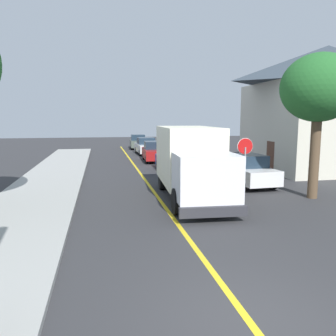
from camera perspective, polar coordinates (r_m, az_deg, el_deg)
ground_plane at (r=6.79m, az=13.52°, el=-23.89°), size 120.00×120.00×0.00m
centre_line_yellow at (r=15.79m, az=-1.90°, el=-4.73°), size 0.16×56.00×0.01m
box_truck at (r=15.14m, az=3.87°, el=1.46°), size 2.82×7.31×3.20m
parked_car_near at (r=22.75m, az=0.84°, el=1.35°), size 1.83×4.41×1.67m
parked_car_mid at (r=28.36m, az=-2.32°, el=2.76°), size 1.99×4.48×1.67m
parked_car_far at (r=33.80m, az=-3.75°, el=3.66°), size 1.92×4.45×1.67m
parked_car_furthest at (r=40.16m, az=-5.12°, el=4.41°), size 1.99×4.47×1.67m
parked_van_across at (r=18.70m, az=13.15°, el=-0.42°), size 2.01×4.48×1.67m
stop_sign at (r=16.84m, az=12.92°, el=2.28°), size 0.80×0.10×2.65m
house_across_street at (r=26.28m, az=25.03°, el=9.48°), size 9.94×8.87×8.52m
street_tree_far_side at (r=16.40m, az=24.20°, el=12.10°), size 3.30×3.30×6.40m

